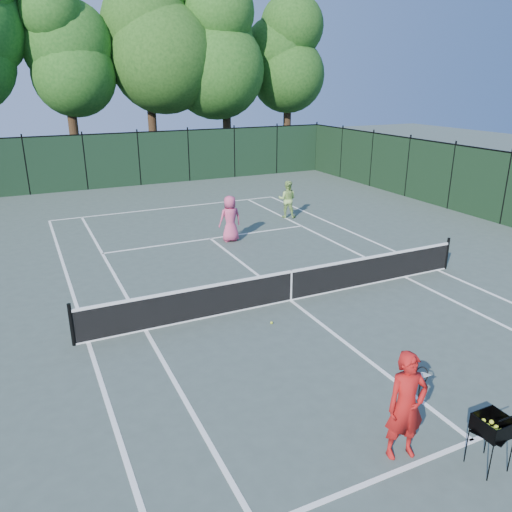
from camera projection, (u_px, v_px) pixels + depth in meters
name	position (u px, v px, depth m)	size (l,w,h in m)	color
ground	(291.00, 300.00, 14.02)	(90.00, 90.00, 0.00)	#415048
sideline_doubles_left	(88.00, 342.00, 11.79)	(0.10, 23.77, 0.01)	white
sideline_doubles_right	(438.00, 270.00, 16.24)	(0.10, 23.77, 0.01)	white
sideline_singles_left	(146.00, 330.00, 12.35)	(0.10, 23.77, 0.01)	white
sideline_singles_right	(405.00, 277.00, 15.69)	(0.10, 23.77, 0.01)	white
baseline_far	(171.00, 208.00, 24.13)	(10.97, 0.10, 0.01)	white
service_line_near	(473.00, 441.00, 8.57)	(8.23, 0.10, 0.01)	white
service_line_far	(210.00, 239.00, 19.46)	(8.23, 0.10, 0.01)	white
center_service_line	(291.00, 300.00, 14.02)	(0.10, 12.80, 0.01)	white
tennis_net	(291.00, 285.00, 13.86)	(11.69, 0.09, 1.06)	black
fence_far	(139.00, 159.00, 28.83)	(24.00, 0.05, 3.00)	black
tree_2	(64.00, 45.00, 28.76)	(6.00, 6.00, 12.40)	black
tree_3	(146.00, 26.00, 30.79)	(7.00, 7.00, 14.45)	black
tree_4	(225.00, 42.00, 32.51)	(6.20, 6.20, 12.97)	black
tree_5	(289.00, 52.00, 35.11)	(5.80, 5.80, 12.23)	black
coach	(406.00, 406.00, 7.96)	(1.05, 0.59, 1.89)	#AA1413
player_pink	(230.00, 219.00, 18.90)	(0.87, 0.56, 1.77)	#CB4770
player_green	(287.00, 199.00, 22.21)	(1.02, 0.97, 1.66)	#96C160
ball_hopper	(493.00, 426.00, 7.75)	(0.62, 0.62, 0.94)	black
loose_ball_midcourt	(272.00, 323.00, 12.66)	(0.07, 0.07, 0.07)	#BEDB2C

